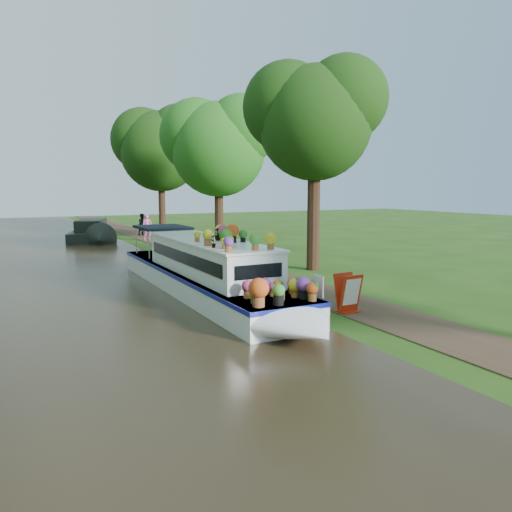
# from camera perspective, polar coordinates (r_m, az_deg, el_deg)

# --- Properties ---
(ground) EXTENTS (100.00, 100.00, 0.00)m
(ground) POSITION_cam_1_polar(r_m,az_deg,el_deg) (17.46, 1.57, -3.94)
(ground) COLOR #234611
(ground) RESTS_ON ground
(canal_water) EXTENTS (10.00, 100.00, 0.02)m
(canal_water) POSITION_cam_1_polar(r_m,az_deg,el_deg) (15.54, -18.30, -5.78)
(canal_water) COLOR black
(canal_water) RESTS_ON ground
(towpath) EXTENTS (2.20, 100.00, 0.03)m
(towpath) POSITION_cam_1_polar(r_m,az_deg,el_deg) (18.05, 4.91, -3.52)
(towpath) COLOR #412D1E
(towpath) RESTS_ON ground
(plant_boat) EXTENTS (2.29, 13.52, 2.28)m
(plant_boat) POSITION_cam_1_polar(r_m,az_deg,el_deg) (16.34, -5.33, -1.75)
(plant_boat) COLOR white
(plant_boat) RESTS_ON canal_water
(tree_near_overhang) EXTENTS (5.52, 5.28, 8.99)m
(tree_near_overhang) POSITION_cam_1_polar(r_m,az_deg,el_deg) (21.89, 6.64, 15.78)
(tree_near_overhang) COLOR black
(tree_near_overhang) RESTS_ON ground
(tree_near_mid) EXTENTS (6.90, 6.60, 9.40)m
(tree_near_mid) POSITION_cam_1_polar(r_m,az_deg,el_deg) (32.76, -4.42, 12.87)
(tree_near_mid) COLOR black
(tree_near_mid) RESTS_ON ground
(tree_near_far) EXTENTS (7.59, 7.26, 10.30)m
(tree_near_far) POSITION_cam_1_polar(r_m,az_deg,el_deg) (42.97, -10.92, 12.37)
(tree_near_far) COLOR black
(tree_near_far) RESTS_ON ground
(second_boat) EXTENTS (3.86, 7.65, 1.40)m
(second_boat) POSITION_cam_1_polar(r_m,az_deg,el_deg) (35.55, -18.31, 2.63)
(second_boat) COLOR black
(second_boat) RESTS_ON canal_water
(sandwich_board) EXTENTS (0.70, 0.58, 1.10)m
(sandwich_board) POSITION_cam_1_polar(r_m,az_deg,el_deg) (14.51, 10.50, -4.38)
(sandwich_board) COLOR #B7250D
(sandwich_board) RESTS_ON towpath
(pedestrian_pink) EXTENTS (0.71, 0.52, 1.78)m
(pedestrian_pink) POSITION_cam_1_polar(r_m,az_deg,el_deg) (34.05, -12.34, 3.22)
(pedestrian_pink) COLOR #DB5A7E
(pedestrian_pink) RESTS_ON towpath
(pedestrian_dark) EXTENTS (0.97, 0.90, 1.60)m
(pedestrian_dark) POSITION_cam_1_polar(r_m,az_deg,el_deg) (38.17, -12.82, 3.56)
(pedestrian_dark) COLOR black
(pedestrian_dark) RESTS_ON towpath
(verge_plant) EXTENTS (0.49, 0.45, 0.43)m
(verge_plant) POSITION_cam_1_polar(r_m,az_deg,el_deg) (21.56, -4.29, -1.10)
(verge_plant) COLOR #206B23
(verge_plant) RESTS_ON ground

